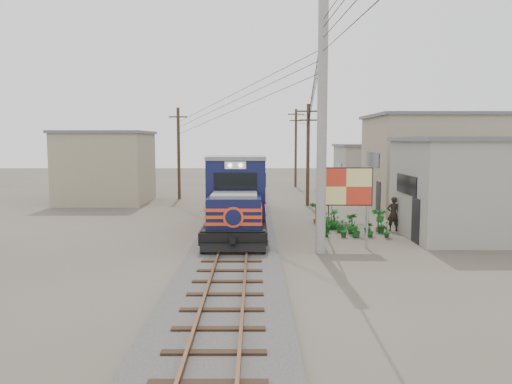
{
  "coord_description": "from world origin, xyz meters",
  "views": [
    {
      "loc": [
        0.85,
        -20.32,
        4.57
      ],
      "look_at": [
        0.9,
        2.24,
        2.2
      ],
      "focal_mm": 35.0,
      "sensor_mm": 36.0,
      "label": 1
    }
  ],
  "objects_px": {
    "market_umbrella": "(332,187)",
    "vendor": "(393,214)",
    "locomotive": "(239,195)",
    "billboard": "(346,189)"
  },
  "relations": [
    {
      "from": "locomotive",
      "to": "vendor",
      "type": "distance_m",
      "value": 7.98
    },
    {
      "from": "market_umbrella",
      "to": "vendor",
      "type": "bearing_deg",
      "value": -40.07
    },
    {
      "from": "vendor",
      "to": "locomotive",
      "type": "bearing_deg",
      "value": -13.89
    },
    {
      "from": "locomotive",
      "to": "vendor",
      "type": "relative_size",
      "value": 8.51
    },
    {
      "from": "locomotive",
      "to": "market_umbrella",
      "type": "bearing_deg",
      "value": 8.35
    },
    {
      "from": "billboard",
      "to": "locomotive",
      "type": "bearing_deg",
      "value": 132.14
    },
    {
      "from": "locomotive",
      "to": "vendor",
      "type": "xyz_separation_m",
      "value": [
        7.79,
        -1.55,
        -0.76
      ]
    },
    {
      "from": "billboard",
      "to": "market_umbrella",
      "type": "xyz_separation_m",
      "value": [
        0.39,
        6.26,
        -0.52
      ]
    },
    {
      "from": "billboard",
      "to": "market_umbrella",
      "type": "relative_size",
      "value": 1.26
    },
    {
      "from": "market_umbrella",
      "to": "vendor",
      "type": "xyz_separation_m",
      "value": [
        2.73,
        -2.3,
        -1.13
      ]
    }
  ]
}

